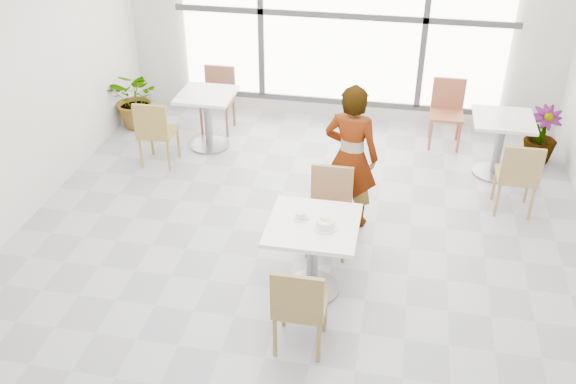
% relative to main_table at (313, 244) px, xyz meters
% --- Properties ---
extents(floor, '(7.00, 7.00, 0.00)m').
position_rel_main_table_xyz_m(floor, '(-0.24, 0.38, -0.52)').
color(floor, '#9E9EA5').
rests_on(floor, ground).
extents(wall_back, '(6.00, 0.00, 6.00)m').
position_rel_main_table_xyz_m(wall_back, '(-0.24, 3.88, 0.98)').
color(wall_back, silver).
rests_on(wall_back, ground).
extents(window, '(4.60, 0.07, 2.52)m').
position_rel_main_table_xyz_m(window, '(-0.24, 3.81, 0.98)').
color(window, white).
rests_on(window, ground).
extents(main_table, '(0.80, 0.80, 0.75)m').
position_rel_main_table_xyz_m(main_table, '(0.00, 0.00, 0.00)').
color(main_table, white).
rests_on(main_table, ground).
extents(chair_near, '(0.42, 0.42, 0.87)m').
position_rel_main_table_xyz_m(chair_near, '(0.02, -0.79, -0.02)').
color(chair_near, olive).
rests_on(chair_near, ground).
extents(chair_far, '(0.42, 0.42, 0.87)m').
position_rel_main_table_xyz_m(chair_far, '(0.05, 0.74, -0.02)').
color(chair_far, '#9A704A').
rests_on(chair_far, ground).
extents(oatmeal_bowl, '(0.21, 0.21, 0.10)m').
position_rel_main_table_xyz_m(oatmeal_bowl, '(0.11, -0.05, 0.27)').
color(oatmeal_bowl, white).
rests_on(oatmeal_bowl, main_table).
extents(coffee_cup, '(0.16, 0.13, 0.07)m').
position_rel_main_table_xyz_m(coffee_cup, '(-0.12, 0.05, 0.26)').
color(coffee_cup, silver).
rests_on(coffee_cup, main_table).
extents(person, '(0.64, 0.48, 1.58)m').
position_rel_main_table_xyz_m(person, '(0.20, 1.21, 0.27)').
color(person, black).
rests_on(person, ground).
extents(bg_table_left, '(0.70, 0.70, 0.75)m').
position_rel_main_table_xyz_m(bg_table_left, '(-1.80, 2.63, -0.04)').
color(bg_table_left, white).
rests_on(bg_table_left, ground).
extents(bg_table_right, '(0.70, 0.70, 0.75)m').
position_rel_main_table_xyz_m(bg_table_right, '(1.85, 2.59, -0.04)').
color(bg_table_right, silver).
rests_on(bg_table_right, ground).
extents(bg_chair_left_near, '(0.42, 0.42, 0.87)m').
position_rel_main_table_xyz_m(bg_chair_left_near, '(-2.27, 2.00, -0.02)').
color(bg_chair_left_near, '#9F823E').
rests_on(bg_chair_left_near, ground).
extents(bg_chair_left_far, '(0.42, 0.42, 0.87)m').
position_rel_main_table_xyz_m(bg_chair_left_far, '(-1.82, 3.20, -0.02)').
color(bg_chair_left_far, brown).
rests_on(bg_chair_left_far, ground).
extents(bg_chair_right_near, '(0.42, 0.42, 0.87)m').
position_rel_main_table_xyz_m(bg_chair_right_near, '(1.96, 1.71, -0.02)').
color(bg_chair_right_near, '#A2824C').
rests_on(bg_chair_right_near, ground).
extents(bg_chair_right_far, '(0.42, 0.42, 0.87)m').
position_rel_main_table_xyz_m(bg_chair_right_far, '(1.24, 3.34, -0.02)').
color(bg_chair_right_far, '#A2583B').
rests_on(bg_chair_right_far, ground).
extents(plant_left, '(0.83, 0.74, 0.84)m').
position_rel_main_table_xyz_m(plant_left, '(-2.94, 3.03, -0.10)').
color(plant_left, '#347632').
rests_on(plant_left, ground).
extents(plant_right, '(0.41, 0.41, 0.72)m').
position_rel_main_table_xyz_m(plant_right, '(2.41, 3.04, -0.16)').
color(plant_right, '#447F3D').
rests_on(plant_right, ground).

